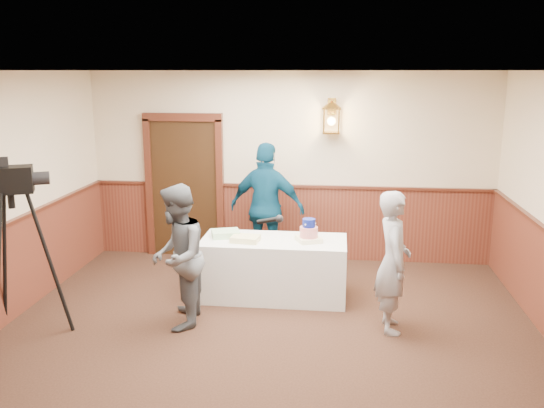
# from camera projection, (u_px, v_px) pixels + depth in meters

# --- Properties ---
(ground) EXTENTS (7.00, 7.00, 0.00)m
(ground) POSITION_uv_depth(u_px,v_px,m) (258.00, 372.00, 5.48)
(ground) COLOR black
(ground) RESTS_ON ground
(room_shell) EXTENTS (6.02, 7.02, 2.81)m
(room_shell) POSITION_uv_depth(u_px,v_px,m) (258.00, 206.00, 5.58)
(room_shell) COLOR beige
(room_shell) RESTS_ON ground
(display_table) EXTENTS (1.80, 0.80, 0.75)m
(display_table) POSITION_uv_depth(u_px,v_px,m) (274.00, 268.00, 7.24)
(display_table) COLOR silver
(display_table) RESTS_ON ground
(tiered_cake) EXTENTS (0.36, 0.36, 0.29)m
(tiered_cake) POSITION_uv_depth(u_px,v_px,m) (309.00, 233.00, 7.05)
(tiered_cake) COLOR #FEF5C3
(tiered_cake) RESTS_ON display_table
(sheet_cake_yellow) EXTENTS (0.36, 0.29, 0.07)m
(sheet_cake_yellow) POSITION_uv_depth(u_px,v_px,m) (245.00, 239.00, 7.07)
(sheet_cake_yellow) COLOR #FDED97
(sheet_cake_yellow) RESTS_ON display_table
(sheet_cake_green) EXTENTS (0.41, 0.36, 0.08)m
(sheet_cake_green) POSITION_uv_depth(u_px,v_px,m) (226.00, 234.00, 7.27)
(sheet_cake_green) COLOR #8AC48C
(sheet_cake_green) RESTS_ON display_table
(interviewer) EXTENTS (1.52, 0.84, 1.61)m
(interviewer) POSITION_uv_depth(u_px,v_px,m) (177.00, 257.00, 6.32)
(interviewer) COLOR #53585D
(interviewer) RESTS_ON ground
(baker) EXTENTS (0.41, 0.60, 1.57)m
(baker) POSITION_uv_depth(u_px,v_px,m) (393.00, 262.00, 6.22)
(baker) COLOR gray
(baker) RESTS_ON ground
(assistant_p) EXTENTS (1.15, 0.67, 1.84)m
(assistant_p) POSITION_uv_depth(u_px,v_px,m) (267.00, 208.00, 8.05)
(assistant_p) COLOR navy
(assistant_p) RESTS_ON ground
(tv_camera_rig) EXTENTS (0.72, 0.68, 1.86)m
(tv_camera_rig) POSITION_uv_depth(u_px,v_px,m) (18.00, 263.00, 6.02)
(tv_camera_rig) COLOR black
(tv_camera_rig) RESTS_ON ground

